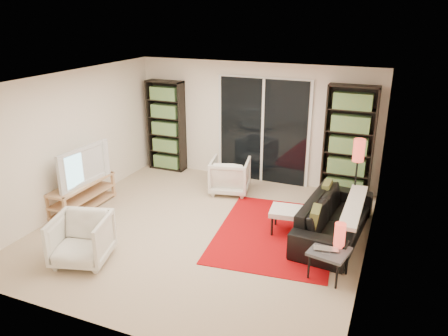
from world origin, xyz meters
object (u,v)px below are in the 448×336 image
(armchair_back, at_px, (230,176))
(ottoman, at_px, (289,213))
(bookshelf_left, at_px, (166,126))
(floor_lamp, at_px, (358,158))
(armchair_front, at_px, (81,239))
(tv_stand, at_px, (82,195))
(bookshelf_right, at_px, (349,142))
(sofa, at_px, (334,218))
(side_table, at_px, (329,253))

(armchair_back, bearing_deg, ottoman, 129.22)
(bookshelf_left, xyz_separation_m, floor_lamp, (4.12, -0.92, 0.09))
(ottoman, bearing_deg, floor_lamp, 47.72)
(armchair_front, bearing_deg, armchair_back, 56.18)
(tv_stand, bearing_deg, bookshelf_left, 81.52)
(floor_lamp, bearing_deg, bookshelf_left, 167.43)
(bookshelf_right, distance_m, ottoman, 2.10)
(tv_stand, distance_m, armchair_front, 1.81)
(bookshelf_left, relative_size, sofa, 0.93)
(bookshelf_left, relative_size, bookshelf_right, 0.93)
(tv_stand, xyz_separation_m, side_table, (4.41, -0.45, 0.09))
(ottoman, relative_size, side_table, 1.10)
(tv_stand, distance_m, sofa, 4.35)
(armchair_front, xyz_separation_m, floor_lamp, (3.33, 2.90, 0.71))
(bookshelf_left, relative_size, side_table, 3.46)
(side_table, bearing_deg, ottoman, 128.88)
(armchair_front, bearing_deg, sofa, 17.73)
(tv_stand, relative_size, sofa, 0.65)
(side_table, bearing_deg, armchair_front, -163.84)
(armchair_front, bearing_deg, bookshelf_right, 35.06)
(bookshelf_left, xyz_separation_m, sofa, (3.93, -1.71, -0.67))
(tv_stand, relative_size, ottoman, 2.20)
(bookshelf_left, bearing_deg, ottoman, -30.11)
(armchair_back, bearing_deg, side_table, 124.15)
(sofa, bearing_deg, ottoman, 108.92)
(tv_stand, bearing_deg, floor_lamp, 18.60)
(armchair_back, xyz_separation_m, floor_lamp, (2.34, -0.21, 0.72))
(tv_stand, bearing_deg, bookshelf_right, 29.92)
(armchair_back, relative_size, ottoman, 1.19)
(floor_lamp, bearing_deg, sofa, -103.36)
(sofa, distance_m, side_table, 1.18)
(sofa, bearing_deg, armchair_front, 128.69)
(tv_stand, xyz_separation_m, floor_lamp, (4.48, 1.51, 0.80))
(bookshelf_left, height_order, ottoman, bookshelf_left)
(bookshelf_right, distance_m, armchair_front, 4.94)
(bookshelf_right, bearing_deg, armchair_front, -128.70)
(armchair_front, relative_size, ottoman, 1.23)
(bookshelf_left, xyz_separation_m, side_table, (4.04, -2.88, -0.62))
(armchair_back, bearing_deg, tv_stand, 26.55)
(side_table, bearing_deg, tv_stand, 174.13)
(side_table, bearing_deg, armchair_back, 136.32)
(bookshelf_right, xyz_separation_m, tv_stand, (-4.21, -2.42, -0.79))
(tv_stand, relative_size, floor_lamp, 0.98)
(tv_stand, xyz_separation_m, ottoman, (3.60, 0.54, 0.08))
(tv_stand, xyz_separation_m, sofa, (4.29, 0.72, 0.04))
(side_table, height_order, floor_lamp, floor_lamp)
(armchair_front, bearing_deg, tv_stand, 113.26)
(ottoman, bearing_deg, bookshelf_left, 149.89)
(floor_lamp, bearing_deg, tv_stand, -161.40)
(armchair_back, bearing_deg, armchair_front, 60.24)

